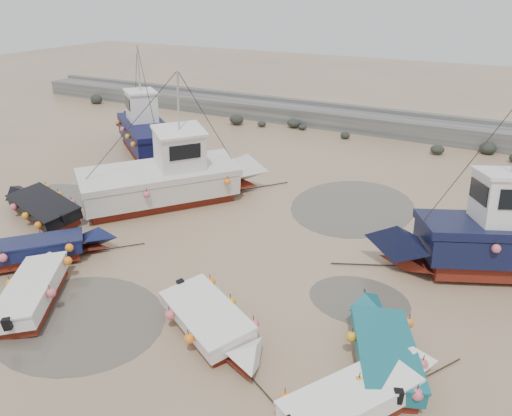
# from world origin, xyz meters

# --- Properties ---
(ground) EXTENTS (120.00, 120.00, 0.00)m
(ground) POSITION_xyz_m (0.00, 0.00, 0.00)
(ground) COLOR tan
(ground) RESTS_ON ground
(seawall) EXTENTS (60.00, 4.92, 1.50)m
(seawall) POSITION_xyz_m (0.05, 21.99, 0.63)
(seawall) COLOR slate
(seawall) RESTS_ON ground
(puddle_a) EXTENTS (5.46, 5.46, 0.01)m
(puddle_a) POSITION_xyz_m (-1.71, -3.27, 0.00)
(puddle_a) COLOR #544E44
(puddle_a) RESTS_ON ground
(puddle_b) EXTENTS (3.33, 3.33, 0.01)m
(puddle_b) POSITION_xyz_m (5.57, 1.85, 0.00)
(puddle_b) COLOR #544E44
(puddle_b) RESTS_ON ground
(puddle_c) EXTENTS (4.21, 4.21, 0.01)m
(puddle_c) POSITION_xyz_m (-9.99, 3.45, 0.00)
(puddle_c) COLOR #544E44
(puddle_c) RESTS_ON ground
(puddle_d) EXTENTS (5.55, 5.55, 0.01)m
(puddle_d) POSITION_xyz_m (3.02, 9.05, 0.00)
(puddle_d) COLOR #544E44
(puddle_d) RESTS_ON ground
(dinghy_0) EXTENTS (3.86, 5.45, 1.43)m
(dinghy_0) POSITION_xyz_m (-3.74, -3.01, 0.55)
(dinghy_0) COLOR maroon
(dinghy_0) RESTS_ON ground
(dinghy_1) EXTENTS (5.07, 5.41, 1.43)m
(dinghy_1) POSITION_xyz_m (-5.81, -1.39, 0.54)
(dinghy_1) COLOR maroon
(dinghy_1) RESTS_ON ground
(dinghy_2) EXTENTS (2.97, 5.31, 1.43)m
(dinghy_2) POSITION_xyz_m (6.94, -0.68, 0.56)
(dinghy_2) COLOR maroon
(dinghy_2) RESTS_ON ground
(dinghy_3) EXTENTS (3.55, 5.16, 1.43)m
(dinghy_3) POSITION_xyz_m (7.05, -2.68, 0.55)
(dinghy_3) COLOR maroon
(dinghy_3) RESTS_ON ground
(dinghy_4) EXTENTS (6.35, 3.06, 1.43)m
(dinghy_4) POSITION_xyz_m (-8.92, 1.60, 0.54)
(dinghy_4) COLOR maroon
(dinghy_4) RESTS_ON ground
(dinghy_5) EXTENTS (5.16, 3.41, 1.43)m
(dinghy_5) POSITION_xyz_m (2.41, -1.99, 0.56)
(dinghy_5) COLOR maroon
(dinghy_5) RESTS_ON ground
(cabin_boat_0) EXTENTS (8.28, 6.93, 6.22)m
(cabin_boat_0) POSITION_xyz_m (-11.04, 11.26, 1.36)
(cabin_boat_0) COLOR maroon
(cabin_boat_0) RESTS_ON ground
(cabin_boat_1) EXTENTS (7.26, 8.82, 6.22)m
(cabin_boat_1) POSITION_xyz_m (-4.60, 5.52, 1.34)
(cabin_boat_1) COLOR maroon
(cabin_boat_1) RESTS_ON ground
(person) EXTENTS (0.66, 0.45, 1.77)m
(person) POSITION_xyz_m (-3.30, 8.19, 0.00)
(person) COLOR #17233B
(person) RESTS_ON ground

